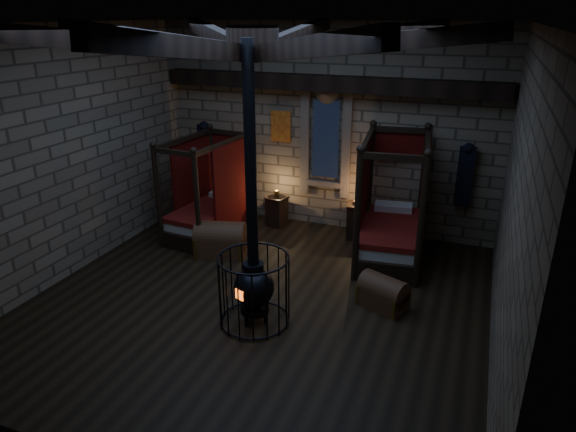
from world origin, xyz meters
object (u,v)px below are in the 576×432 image
(trunk_right, at_px, (383,293))
(stove, at_px, (254,284))
(bed_right, at_px, (391,228))
(bed_left, at_px, (209,211))
(trunk_left, at_px, (221,240))

(trunk_right, height_order, stove, stove)
(bed_right, xyz_separation_m, trunk_right, (0.26, -1.88, -0.33))
(bed_left, height_order, trunk_right, bed_left)
(trunk_left, xyz_separation_m, trunk_right, (3.27, -0.75, -0.07))
(trunk_left, distance_m, stove, 2.47)
(trunk_right, distance_m, stove, 2.08)
(trunk_left, distance_m, trunk_right, 3.36)
(bed_left, height_order, stove, stove)
(trunk_left, xyz_separation_m, stove, (1.57, -1.88, 0.34))
(bed_right, distance_m, stove, 3.33)
(bed_left, distance_m, stove, 3.56)
(stove, bearing_deg, trunk_left, 151.67)
(bed_left, relative_size, bed_right, 0.88)
(bed_left, bearing_deg, stove, -44.78)
(stove, bearing_deg, bed_right, 86.17)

